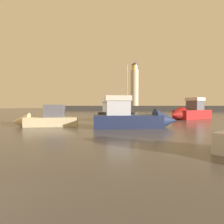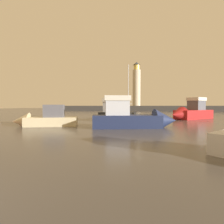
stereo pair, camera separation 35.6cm
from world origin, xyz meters
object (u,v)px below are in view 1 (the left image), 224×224
object	(u,v)px
motorboat_2	(43,120)
sailboat_moored	(128,114)
lighthouse	(135,85)
motorboat_6	(138,118)
motorboat_4	(189,112)
motorboat_1	(113,113)

from	to	relation	value
motorboat_2	sailboat_moored	world-z (taller)	sailboat_moored
lighthouse	motorboat_2	bearing A→B (deg)	-95.07
lighthouse	sailboat_moored	distance (m)	39.67
sailboat_moored	motorboat_6	bearing A→B (deg)	-80.72
motorboat_4	lighthouse	bearing A→B (deg)	105.13
motorboat_1	motorboat_6	xyz separation A→B (m)	(4.11, -8.62, -0.09)
motorboat_1	motorboat_6	size ratio (longest dim) A/B	0.86
motorboat_2	motorboat_6	world-z (taller)	motorboat_6
motorboat_4	motorboat_6	world-z (taller)	motorboat_4
lighthouse	sailboat_moored	world-z (taller)	lighthouse
lighthouse	motorboat_1	bearing A→B (deg)	-89.61
lighthouse	motorboat_4	size ratio (longest dim) A/B	2.21
lighthouse	motorboat_6	xyz separation A→B (m)	(4.43, -55.95, -9.52)
motorboat_6	motorboat_1	bearing A→B (deg)	115.48
motorboat_2	motorboat_4	world-z (taller)	motorboat_4
motorboat_1	motorboat_6	world-z (taller)	motorboat_1
motorboat_2	sailboat_moored	xyz separation A→B (m)	(6.61, 18.48, -0.18)
motorboat_6	sailboat_moored	xyz separation A→B (m)	(-2.87, 17.57, -0.39)
motorboat_1	motorboat_6	bearing A→B (deg)	-64.52
sailboat_moored	motorboat_1	bearing A→B (deg)	-97.87
motorboat_4	sailboat_moored	size ratio (longest dim) A/B	0.80
motorboat_2	motorboat_1	bearing A→B (deg)	60.59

